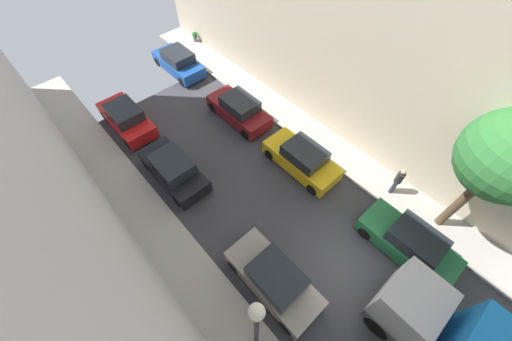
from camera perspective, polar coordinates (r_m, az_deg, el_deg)
ground at (r=13.90m, az=17.44°, el=-18.47°), size 32.00×32.00×0.00m
sidewalk_right at (r=16.49m, az=27.82°, el=-5.78°), size 2.00×44.00×0.15m
parked_car_left_2 at (r=12.53m, az=3.55°, el=-20.31°), size 1.78×4.20×1.57m
parked_car_left_3 at (r=15.57m, az=-15.78°, el=0.21°), size 1.78×4.20×1.57m
parked_car_left_4 at (r=19.09m, az=-23.94°, el=9.31°), size 1.78×4.20×1.57m
parked_car_right_1 at (r=14.61m, az=27.69°, el=-12.34°), size 1.78×4.20×1.57m
parked_car_right_2 at (r=15.60m, az=8.93°, el=2.28°), size 1.78×4.20×1.57m
parked_car_right_3 at (r=18.06m, az=-3.32°, el=11.76°), size 1.78×4.20×1.57m
parked_car_right_4 at (r=22.59m, az=-14.87°, el=19.71°), size 1.78×4.20×1.57m
pedestrian at (r=15.74m, az=25.91°, el=-1.71°), size 0.40×0.36×1.72m
street_tree_1 at (r=13.19m, az=40.96°, el=1.95°), size 3.36×3.36×6.56m
potted_plant_2 at (r=25.67m, az=-11.77°, el=24.23°), size 0.42×0.42×0.74m
lamp_post at (r=9.24m, az=0.10°, el=-27.58°), size 0.44×0.44×5.21m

